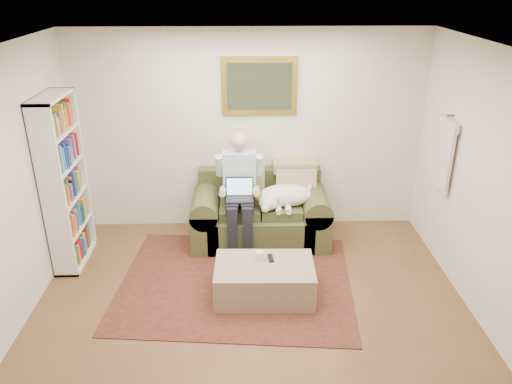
{
  "coord_description": "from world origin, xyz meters",
  "views": [
    {
      "loc": [
        -0.07,
        -3.66,
        3.19
      ],
      "look_at": [
        0.07,
        1.4,
        0.95
      ],
      "focal_mm": 35.0,
      "sensor_mm": 36.0,
      "label": 1
    }
  ],
  "objects_px": {
    "laptop": "(240,193)",
    "coffee_mug": "(260,256)",
    "sleeping_dog": "(285,195)",
    "ottoman": "(264,280)",
    "sofa": "(260,218)",
    "bookshelf": "(64,183)",
    "seated_man": "(240,193)"
  },
  "relations": [
    {
      "from": "bookshelf",
      "to": "sleeping_dog",
      "type": "bearing_deg",
      "value": 7.7
    },
    {
      "from": "sofa",
      "to": "coffee_mug",
      "type": "bearing_deg",
      "value": -92.35
    },
    {
      "from": "sleeping_dog",
      "to": "sofa",
      "type": "bearing_deg",
      "value": 164.26
    },
    {
      "from": "sofa",
      "to": "bookshelf",
      "type": "distance_m",
      "value": 2.39
    },
    {
      "from": "seated_man",
      "to": "laptop",
      "type": "bearing_deg",
      "value": -90.0
    },
    {
      "from": "sleeping_dog",
      "to": "laptop",
      "type": "bearing_deg",
      "value": -166.36
    },
    {
      "from": "sleeping_dog",
      "to": "coffee_mug",
      "type": "height_order",
      "value": "sleeping_dog"
    },
    {
      "from": "sofa",
      "to": "seated_man",
      "type": "xyz_separation_m",
      "value": [
        -0.26,
        -0.16,
        0.43
      ]
    },
    {
      "from": "bookshelf",
      "to": "seated_man",
      "type": "bearing_deg",
      "value": 7.86
    },
    {
      "from": "sofa",
      "to": "coffee_mug",
      "type": "relative_size",
      "value": 17.18
    },
    {
      "from": "sofa",
      "to": "laptop",
      "type": "relative_size",
      "value": 5.15
    },
    {
      "from": "sofa",
      "to": "coffee_mug",
      "type": "height_order",
      "value": "sofa"
    },
    {
      "from": "bookshelf",
      "to": "coffee_mug",
      "type": "bearing_deg",
      "value": -17.54
    },
    {
      "from": "laptop",
      "to": "coffee_mug",
      "type": "bearing_deg",
      "value": -76.81
    },
    {
      "from": "coffee_mug",
      "to": "sofa",
      "type": "bearing_deg",
      "value": 87.65
    },
    {
      "from": "sleeping_dog",
      "to": "ottoman",
      "type": "relative_size",
      "value": 0.68
    },
    {
      "from": "laptop",
      "to": "coffee_mug",
      "type": "distance_m",
      "value": 0.98
    },
    {
      "from": "ottoman",
      "to": "bookshelf",
      "type": "height_order",
      "value": "bookshelf"
    },
    {
      "from": "laptop",
      "to": "bookshelf",
      "type": "xyz_separation_m",
      "value": [
        -1.99,
        -0.21,
        0.24
      ]
    },
    {
      "from": "sleeping_dog",
      "to": "coffee_mug",
      "type": "distance_m",
      "value": 1.12
    },
    {
      "from": "seated_man",
      "to": "laptop",
      "type": "xyz_separation_m",
      "value": [
        0.0,
        -0.07,
        0.04
      ]
    },
    {
      "from": "sleeping_dog",
      "to": "ottoman",
      "type": "bearing_deg",
      "value": -105.03
    },
    {
      "from": "seated_man",
      "to": "bookshelf",
      "type": "bearing_deg",
      "value": -172.14
    },
    {
      "from": "sofa",
      "to": "sleeping_dog",
      "type": "bearing_deg",
      "value": -15.74
    },
    {
      "from": "sofa",
      "to": "sleeping_dog",
      "type": "height_order",
      "value": "sofa"
    },
    {
      "from": "ottoman",
      "to": "bookshelf",
      "type": "bearing_deg",
      "value": 160.36
    },
    {
      "from": "seated_man",
      "to": "bookshelf",
      "type": "relative_size",
      "value": 0.72
    },
    {
      "from": "seated_man",
      "to": "sleeping_dog",
      "type": "distance_m",
      "value": 0.57
    },
    {
      "from": "sofa",
      "to": "bookshelf",
      "type": "relative_size",
      "value": 0.86
    },
    {
      "from": "sofa",
      "to": "seated_man",
      "type": "height_order",
      "value": "seated_man"
    },
    {
      "from": "sleeping_dog",
      "to": "bookshelf",
      "type": "xyz_separation_m",
      "value": [
        -2.55,
        -0.34,
        0.34
      ]
    },
    {
      "from": "bookshelf",
      "to": "ottoman",
      "type": "bearing_deg",
      "value": -19.64
    }
  ]
}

